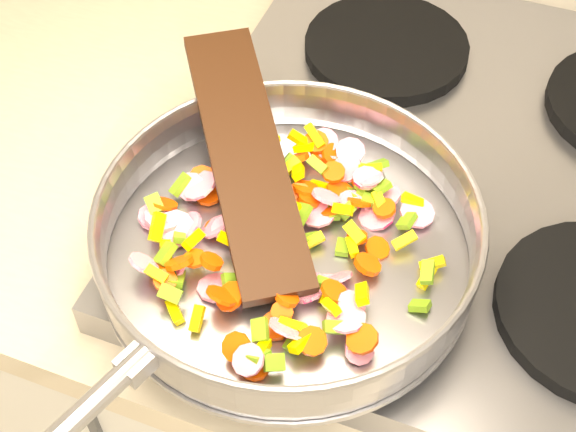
% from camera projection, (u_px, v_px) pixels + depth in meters
% --- Properties ---
extents(cooktop, '(0.60, 0.60, 0.04)m').
position_uv_depth(cooktop, '(475.00, 179.00, 0.84)').
color(cooktop, '#939399').
rests_on(cooktop, counter_top).
extents(grate_fl, '(0.19, 0.19, 0.02)m').
position_uv_depth(grate_fl, '(303.00, 222.00, 0.76)').
color(grate_fl, black).
rests_on(grate_fl, cooktop).
extents(grate_bl, '(0.19, 0.19, 0.02)m').
position_uv_depth(grate_bl, '(386.00, 47.00, 0.93)').
color(grate_bl, black).
rests_on(grate_bl, cooktop).
extents(saute_pan, '(0.38, 0.53, 0.06)m').
position_uv_depth(saute_pan, '(287.00, 233.00, 0.70)').
color(saute_pan, '#9E9EA5').
rests_on(saute_pan, grate_fl).
extents(vegetable_heap, '(0.29, 0.29, 0.05)m').
position_uv_depth(vegetable_heap, '(285.00, 231.00, 0.72)').
color(vegetable_heap, '#EE4404').
rests_on(vegetable_heap, saute_pan).
extents(wooden_spatula, '(0.22, 0.27, 0.07)m').
position_uv_depth(wooden_spatula, '(246.00, 155.00, 0.74)').
color(wooden_spatula, black).
rests_on(wooden_spatula, saute_pan).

